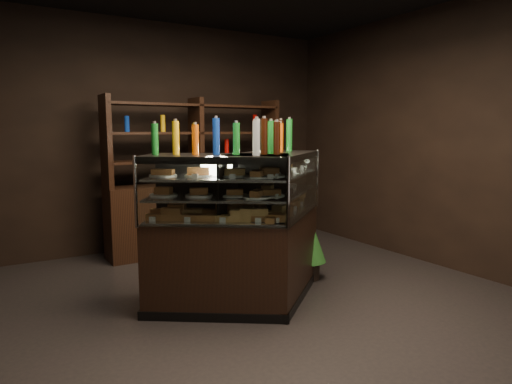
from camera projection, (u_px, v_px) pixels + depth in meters
ground at (253, 303)px, 4.21m from camera, size 5.00×5.00×0.00m
room_shell at (252, 89)px, 3.95m from camera, size 5.02×5.02×3.01m
display_case at (246, 253)px, 4.20m from camera, size 1.99×1.31×1.39m
food_display at (246, 192)px, 4.12m from camera, size 1.66×0.88×0.43m
bottles_top at (246, 138)px, 4.06m from camera, size 1.48×0.74×0.30m
potted_conifer at (308, 236)px, 4.85m from camera, size 0.39×0.39×0.83m
back_shelving at (197, 204)px, 6.05m from camera, size 2.37×0.45×2.00m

